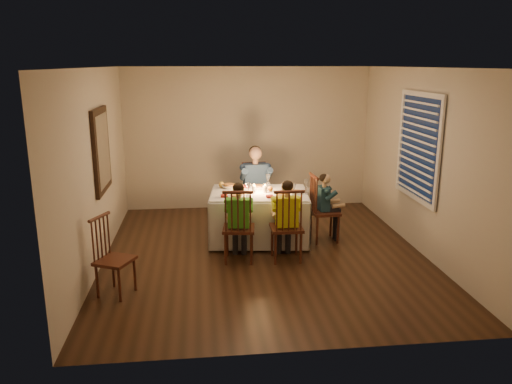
{
  "coord_description": "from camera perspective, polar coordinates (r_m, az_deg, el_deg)",
  "views": [
    {
      "loc": [
        -0.87,
        -6.63,
        2.65
      ],
      "look_at": [
        -0.11,
        0.15,
        0.89
      ],
      "focal_mm": 35.0,
      "sensor_mm": 36.0,
      "label": 1
    }
  ],
  "objects": [
    {
      "name": "setting_adult",
      "position": [
        7.82,
        0.14,
        0.62
      ],
      "size": [
        0.29,
        0.29,
        0.02
      ],
      "primitive_type": "cylinder",
      "rotation": [
        0.0,
        0.0,
        -0.11
      ],
      "color": "white",
      "rests_on": "dining_table"
    },
    {
      "name": "serving_bowl",
      "position": [
        7.76,
        -3.09,
        0.6
      ],
      "size": [
        0.28,
        0.28,
        0.05
      ],
      "primitive_type": "imported",
      "rotation": [
        0.0,
        0.0,
        -0.39
      ],
      "color": "white",
      "rests_on": "dining_table"
    },
    {
      "name": "candle_right",
      "position": [
        7.51,
        1.05,
        0.34
      ],
      "size": [
        0.06,
        0.06,
        0.1
      ],
      "primitive_type": "cylinder",
      "color": "silver",
      "rests_on": "dining_table"
    },
    {
      "name": "child_yellow",
      "position": [
        7.03,
        3.44,
        -7.69
      ],
      "size": [
        0.4,
        0.36,
        1.14
      ],
      "primitive_type": null,
      "rotation": [
        0.0,
        0.0,
        3.13
      ],
      "color": "yellow",
      "rests_on": "ground"
    },
    {
      "name": "child_green",
      "position": [
        7.0,
        -1.95,
        -7.78
      ],
      "size": [
        0.42,
        0.39,
        1.11
      ],
      "primitive_type": null,
      "rotation": [
        0.0,
        0.0,
        3.02
      ],
      "color": "green",
      "rests_on": "ground"
    },
    {
      "name": "chair_end",
      "position": [
        7.82,
        7.74,
        -5.48
      ],
      "size": [
        0.43,
        0.45,
        1.04
      ],
      "primitive_type": null,
      "rotation": [
        0.0,
        0.0,
        1.63
      ],
      "color": "#38180F",
      "rests_on": "ground"
    },
    {
      "name": "wall_left",
      "position": [
        6.91,
        -17.83,
        2.5
      ],
      "size": [
        0.02,
        5.0,
        2.6
      ],
      "primitive_type": "cube",
      "color": "beige",
      "rests_on": "ground"
    },
    {
      "name": "wall_mirror",
      "position": [
        7.15,
        -17.24,
        4.58
      ],
      "size": [
        0.06,
        0.95,
        1.15
      ],
      "color": "black",
      "rests_on": "wall_left"
    },
    {
      "name": "window_blinds",
      "position": [
        7.49,
        17.98,
        4.94
      ],
      "size": [
        0.07,
        1.34,
        1.54
      ],
      "color": "#0C1933",
      "rests_on": "wall_right"
    },
    {
      "name": "chair_extra",
      "position": [
        6.26,
        -15.55,
        -11.15
      ],
      "size": [
        0.51,
        0.52,
        0.96
      ],
      "primitive_type": null,
      "rotation": [
        0.0,
        0.0,
        1.13
      ],
      "color": "#38180F",
      "rests_on": "ground"
    },
    {
      "name": "candle_left",
      "position": [
        7.51,
        -0.24,
        0.34
      ],
      "size": [
        0.06,
        0.06,
        0.1
      ],
      "primitive_type": "cylinder",
      "color": "silver",
      "rests_on": "dining_table"
    },
    {
      "name": "chair_near_left",
      "position": [
        7.0,
        -1.95,
        -7.78
      ],
      "size": [
        0.48,
        0.46,
        1.04
      ],
      "primitive_type": null,
      "rotation": [
        0.0,
        0.0,
        3.02
      ],
      "color": "#38180F",
      "rests_on": "ground"
    },
    {
      "name": "setting_yellow",
      "position": [
        7.25,
        3.01,
        -0.53
      ],
      "size": [
        0.29,
        0.29,
        0.02
      ],
      "primitive_type": "cylinder",
      "rotation": [
        0.0,
        0.0,
        -0.11
      ],
      "color": "white",
      "rests_on": "dining_table"
    },
    {
      "name": "dining_table",
      "position": [
        7.58,
        0.35,
        -1.64
      ],
      "size": [
        1.57,
        1.21,
        0.74
      ],
      "rotation": [
        0.0,
        0.0,
        -0.11
      ],
      "color": "silver",
      "rests_on": "ground"
    },
    {
      "name": "wall_right",
      "position": [
        7.45,
        18.48,
        3.29
      ],
      "size": [
        0.02,
        5.0,
        2.6
      ],
      "primitive_type": "cube",
      "color": "beige",
      "rests_on": "ground"
    },
    {
      "name": "child_teal",
      "position": [
        7.82,
        7.74,
        -5.48
      ],
      "size": [
        0.33,
        0.36,
        1.05
      ],
      "primitive_type": null,
      "rotation": [
        0.0,
        0.0,
        1.63
      ],
      "color": "#1B3943",
      "rests_on": "ground"
    },
    {
      "name": "ground",
      "position": [
        7.2,
        0.98,
        -7.13
      ],
      "size": [
        5.0,
        5.0,
        0.0
      ],
      "primitive_type": "plane",
      "color": "black",
      "rests_on": "ground"
    },
    {
      "name": "squash",
      "position": [
        7.82,
        -3.96,
        0.85
      ],
      "size": [
        0.09,
        0.09,
        0.09
      ],
      "primitive_type": "sphere",
      "color": "gold",
      "rests_on": "dining_table"
    },
    {
      "name": "ceiling",
      "position": [
        6.69,
        1.08,
        14.04
      ],
      "size": [
        5.0,
        5.0,
        0.0
      ],
      "primitive_type": "plane",
      "color": "white",
      "rests_on": "wall_back"
    },
    {
      "name": "wall_back",
      "position": [
        9.27,
        -0.98,
        6.11
      ],
      "size": [
        4.5,
        0.02,
        2.6
      ],
      "primitive_type": "cube",
      "color": "beige",
      "rests_on": "ground"
    },
    {
      "name": "setting_teal",
      "position": [
        7.51,
        4.5,
        -0.02
      ],
      "size": [
        0.29,
        0.29,
        0.02
      ],
      "primitive_type": "cylinder",
      "rotation": [
        0.0,
        0.0,
        -0.11
      ],
      "color": "white",
      "rests_on": "dining_table"
    },
    {
      "name": "chair_adult",
      "position": [
        8.49,
        -0.05,
        -3.7
      ],
      "size": [
        0.45,
        0.43,
        1.04
      ],
      "primitive_type": null,
      "rotation": [
        0.0,
        0.0,
        0.06
      ],
      "color": "#38180F",
      "rests_on": "ground"
    },
    {
      "name": "chair_near_right",
      "position": [
        7.03,
        3.44,
        -7.69
      ],
      "size": [
        0.43,
        0.41,
        1.04
      ],
      "primitive_type": null,
      "rotation": [
        0.0,
        0.0,
        3.13
      ],
      "color": "#38180F",
      "rests_on": "ground"
    },
    {
      "name": "setting_green",
      "position": [
        7.26,
        -2.24,
        -0.48
      ],
      "size": [
        0.29,
        0.29,
        0.02
      ],
      "primitive_type": "cylinder",
      "rotation": [
        0.0,
        0.0,
        -0.11
      ],
      "color": "white",
      "rests_on": "dining_table"
    },
    {
      "name": "orange_fruit",
      "position": [
        7.56,
        1.64,
        0.36
      ],
      "size": [
        0.08,
        0.08,
        0.08
      ],
      "primitive_type": "sphere",
      "color": "orange",
      "rests_on": "dining_table"
    },
    {
      "name": "adult",
      "position": [
        8.49,
        -0.05,
        -3.7
      ],
      "size": [
        0.54,
        0.5,
        1.34
      ],
      "primitive_type": null,
      "rotation": [
        0.0,
        0.0,
        0.06
      ],
      "color": "navy",
      "rests_on": "ground"
    }
  ]
}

